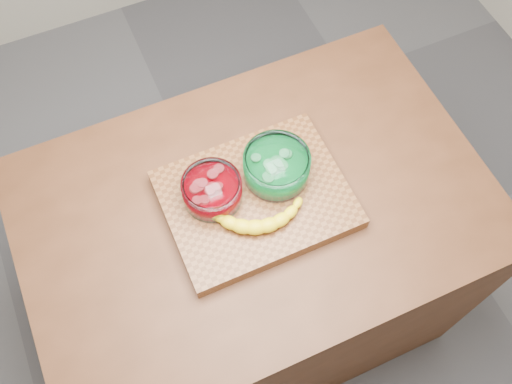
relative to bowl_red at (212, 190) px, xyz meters
name	(u,v)px	position (x,y,z in m)	size (l,w,h in m)	color
ground	(256,305)	(0.10, -0.04, -0.97)	(3.50, 3.50, 0.00)	#5C5B60
counter	(256,265)	(0.10, -0.04, -0.52)	(1.20, 0.80, 0.90)	#522D18
cutting_board	(256,199)	(0.10, -0.04, -0.05)	(0.45, 0.35, 0.04)	brown
bowl_red	(212,190)	(0.00, 0.00, 0.00)	(0.15, 0.15, 0.07)	white
bowl_green	(276,166)	(0.17, 0.00, 0.00)	(0.17, 0.17, 0.08)	white
banana	(256,209)	(0.08, -0.08, -0.02)	(0.26, 0.16, 0.04)	yellow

